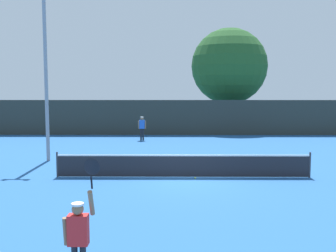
% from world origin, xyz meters
% --- Properties ---
extents(ground_plane, '(120.00, 120.00, 0.00)m').
position_xyz_m(ground_plane, '(0.00, 0.00, 0.00)').
color(ground_plane, '#235693').
extents(tennis_net, '(10.68, 0.08, 1.07)m').
position_xyz_m(tennis_net, '(0.00, 0.00, 0.51)').
color(tennis_net, '#232328').
rests_on(tennis_net, ground).
extents(perimeter_fence, '(38.29, 0.12, 2.79)m').
position_xyz_m(perimeter_fence, '(0.00, 14.88, 1.40)').
color(perimeter_fence, '#2D332D').
rests_on(perimeter_fence, ground).
extents(player_serving, '(0.67, 0.39, 2.44)m').
position_xyz_m(player_serving, '(-2.25, -9.02, 1.06)').
color(player_serving, red).
rests_on(player_serving, ground).
extents(player_receiving, '(0.57, 0.25, 1.69)m').
position_xyz_m(player_receiving, '(-2.59, 11.68, 1.04)').
color(player_receiving, blue).
rests_on(player_receiving, ground).
extents(tennis_ball, '(0.07, 0.07, 0.07)m').
position_xyz_m(tennis_ball, '(0.49, -0.25, 0.03)').
color(tennis_ball, '#CCE033').
rests_on(tennis_ball, ground).
extents(light_pole, '(1.18, 0.28, 8.59)m').
position_xyz_m(light_pole, '(-6.85, 3.71, 4.86)').
color(light_pole, gray).
rests_on(light_pole, ground).
extents(large_tree, '(6.78, 6.78, 9.08)m').
position_xyz_m(large_tree, '(4.72, 19.31, 5.68)').
color(large_tree, brown).
rests_on(large_tree, ground).
extents(parked_car_near, '(1.92, 4.21, 1.69)m').
position_xyz_m(parked_car_near, '(-2.89, 23.22, 0.78)').
color(parked_car_near, white).
rests_on(parked_car_near, ground).
extents(parked_car_mid, '(1.94, 4.22, 1.69)m').
position_xyz_m(parked_car_mid, '(9.48, 21.47, 0.78)').
color(parked_car_mid, black).
rests_on(parked_car_mid, ground).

